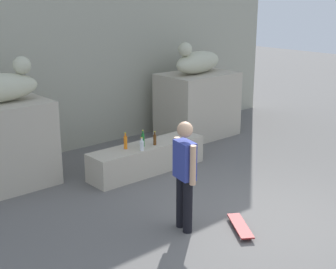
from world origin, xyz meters
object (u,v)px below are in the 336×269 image
(bottle_clear, at_px, (142,145))
(bottle_orange, at_px, (126,142))
(statue_reclining_right, at_px, (197,61))
(skateboard, at_px, (240,226))
(bottle_green, at_px, (143,140))
(bottle_brown, at_px, (155,139))
(skater, at_px, (185,172))

(bottle_clear, distance_m, bottle_orange, 0.33)
(bottle_clear, bearing_deg, statue_reclining_right, 26.26)
(skateboard, height_order, bottle_green, bottle_green)
(bottle_brown, xyz_separation_m, bottle_green, (-0.24, 0.07, 0.03))
(skater, xyz_separation_m, bottle_clear, (0.80, 2.04, -0.26))
(skater, bearing_deg, bottle_brown, 162.94)
(statue_reclining_right, relative_size, skater, 1.01)
(bottle_clear, relative_size, bottle_green, 0.78)
(statue_reclining_right, bearing_deg, bottle_brown, 16.24)
(bottle_clear, relative_size, bottle_orange, 0.80)
(bottle_orange, bearing_deg, bottle_brown, -17.45)
(skateboard, relative_size, bottle_green, 2.36)
(statue_reclining_right, distance_m, skateboard, 5.26)
(skater, distance_m, bottle_orange, 2.42)
(statue_reclining_right, relative_size, bottle_green, 5.09)
(bottle_green, bearing_deg, statue_reclining_right, 24.63)
(skateboard, distance_m, bottle_clear, 2.69)
(statue_reclining_right, bearing_deg, skater, 31.83)
(bottle_brown, bearing_deg, skater, -119.32)
(bottle_brown, bearing_deg, statue_reclining_right, 28.07)
(bottle_green, height_order, bottle_orange, bottle_green)
(bottle_orange, bearing_deg, skater, -105.24)
(skater, height_order, bottle_brown, skater)
(skateboard, height_order, bottle_clear, bottle_clear)
(statue_reclining_right, height_order, skateboard, statue_reclining_right)
(skater, xyz_separation_m, bottle_orange, (0.63, 2.32, -0.23))
(bottle_clear, bearing_deg, bottle_orange, 120.92)
(skater, bearing_deg, bottle_clear, 170.79)
(bottle_clear, height_order, bottle_orange, bottle_orange)
(statue_reclining_right, xyz_separation_m, bottle_green, (-2.60, -1.19, -1.14))
(skater, relative_size, skateboard, 2.14)
(bottle_orange, bearing_deg, bottle_clear, -59.08)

